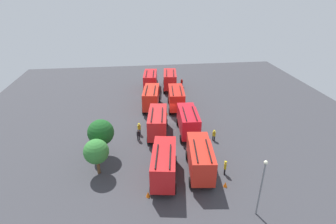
% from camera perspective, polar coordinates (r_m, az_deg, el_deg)
% --- Properties ---
extents(ground_plane, '(64.30, 64.30, 0.00)m').
position_cam_1_polar(ground_plane, '(42.51, -0.00, -1.70)').
color(ground_plane, '#38383D').
extents(fire_truck_0, '(7.43, 3.40, 3.88)m').
position_cam_1_polar(fire_truck_0, '(30.29, 6.95, -9.70)').
color(fire_truck_0, red).
rests_on(fire_truck_0, ground).
extents(fire_truck_1, '(7.32, 3.06, 3.88)m').
position_cam_1_polar(fire_truck_1, '(37.76, 4.36, -1.86)').
color(fire_truck_1, red).
rests_on(fire_truck_1, ground).
extents(fire_truck_2, '(7.38, 3.25, 3.88)m').
position_cam_1_polar(fire_truck_2, '(45.53, 1.78, 3.23)').
color(fire_truck_2, red).
rests_on(fire_truck_2, ground).
extents(fire_truck_3, '(7.44, 3.43, 3.88)m').
position_cam_1_polar(fire_truck_3, '(54.55, 0.42, 7.14)').
color(fire_truck_3, red).
rests_on(fire_truck_3, ground).
extents(fire_truck_4, '(7.49, 3.64, 3.88)m').
position_cam_1_polar(fire_truck_4, '(29.26, -0.87, -10.92)').
color(fire_truck_4, red).
rests_on(fire_truck_4, ground).
extents(fire_truck_5, '(7.45, 3.49, 3.88)m').
position_cam_1_polar(fire_truck_5, '(37.39, -2.26, -2.10)').
color(fire_truck_5, red).
rests_on(fire_truck_5, ground).
extents(fire_truck_6, '(7.46, 3.53, 3.88)m').
position_cam_1_polar(fire_truck_6, '(45.75, -3.65, 3.30)').
color(fire_truck_6, red).
rests_on(fire_truck_6, ground).
extents(fire_truck_7, '(7.42, 3.38, 3.88)m').
position_cam_1_polar(fire_truck_7, '(54.28, -3.82, 6.98)').
color(fire_truck_7, red).
rests_on(fire_truck_7, ground).
extents(firefighter_0, '(0.39, 0.48, 1.60)m').
position_cam_1_polar(firefighter_0, '(37.19, 9.90, -4.90)').
color(firefighter_0, black).
rests_on(firefighter_0, ground).
extents(firefighter_1, '(0.47, 0.35, 1.78)m').
position_cam_1_polar(firefighter_1, '(31.21, 12.24, -11.56)').
color(firefighter_1, black).
rests_on(firefighter_1, ground).
extents(firefighter_2, '(0.34, 0.47, 1.75)m').
position_cam_1_polar(firefighter_2, '(38.29, -6.25, -3.51)').
color(firefighter_2, black).
rests_on(firefighter_2, ground).
extents(firefighter_3, '(0.41, 0.48, 1.64)m').
position_cam_1_polar(firefighter_3, '(56.39, 2.98, 6.40)').
color(firefighter_3, black).
rests_on(firefighter_3, ground).
extents(firefighter_4, '(0.37, 0.48, 1.63)m').
position_cam_1_polar(firefighter_4, '(36.88, -6.42, -4.89)').
color(firefighter_4, black).
rests_on(firefighter_4, ground).
extents(tree_0, '(2.82, 2.82, 4.38)m').
position_cam_1_polar(tree_0, '(30.63, -15.25, -8.28)').
color(tree_0, brown).
rests_on(tree_0, ground).
extents(tree_1, '(3.22, 3.22, 5.00)m').
position_cam_1_polar(tree_1, '(33.32, -14.31, -4.34)').
color(tree_1, brown).
rests_on(tree_1, ground).
extents(traffic_cone_0, '(0.47, 0.47, 0.68)m').
position_cam_1_polar(traffic_cone_0, '(44.06, -0.35, -0.16)').
color(traffic_cone_0, '#F2600C').
rests_on(traffic_cone_0, ground).
extents(traffic_cone_1, '(0.45, 0.45, 0.65)m').
position_cam_1_polar(traffic_cone_1, '(28.34, -4.33, -17.29)').
color(traffic_cone_1, '#F2600C').
rests_on(traffic_cone_1, ground).
extents(traffic_cone_2, '(0.42, 0.42, 0.60)m').
position_cam_1_polar(traffic_cone_2, '(30.04, 12.30, -15.02)').
color(traffic_cone_2, '#F2600C').
rests_on(traffic_cone_2, ground).
extents(lamppost, '(0.36, 0.36, 6.15)m').
position_cam_1_polar(lamppost, '(25.78, 19.57, -14.41)').
color(lamppost, slate).
rests_on(lamppost, ground).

